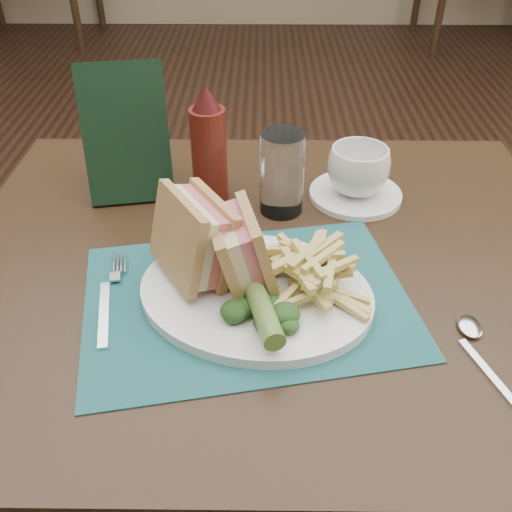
{
  "coord_description": "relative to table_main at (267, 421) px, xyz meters",
  "views": [
    {
      "loc": [
        -0.01,
        -1.14,
        1.24
      ],
      "look_at": [
        -0.02,
        -0.56,
        0.8
      ],
      "focal_mm": 40.0,
      "sensor_mm": 36.0,
      "label": 1
    }
  ],
  "objects": [
    {
      "name": "ketchup_bottle",
      "position": [
        -0.09,
        0.16,
        0.47
      ],
      "size": [
        0.07,
        0.07,
        0.19
      ],
      "primitive_type": null,
      "rotation": [
        0.0,
        0.0,
        0.37
      ],
      "color": "#51150D",
      "rests_on": "table_main"
    },
    {
      "name": "drinking_glass",
      "position": [
        0.02,
        0.12,
        0.44
      ],
      "size": [
        0.09,
        0.09,
        0.13
      ],
      "primitive_type": "cylinder",
      "rotation": [
        0.0,
        0.0,
        0.4
      ],
      "color": "silver",
      "rests_on": "table_main"
    },
    {
      "name": "coffee_cup",
      "position": [
        0.14,
        0.16,
        0.42
      ],
      "size": [
        0.14,
        0.14,
        0.08
      ],
      "primitive_type": "imported",
      "rotation": [
        0.0,
        0.0,
        0.82
      ],
      "color": "white",
      "rests_on": "saucer"
    },
    {
      "name": "check_presenter",
      "position": [
        -0.22,
        0.17,
        0.48
      ],
      "size": [
        0.14,
        0.1,
        0.21
      ],
      "primitive_type": "cube",
      "rotation": [
        -0.31,
        0.0,
        0.18
      ],
      "color": "black",
      "rests_on": "table_main"
    },
    {
      "name": "fries_pile",
      "position": [
        0.05,
        -0.08,
        0.42
      ],
      "size": [
        0.18,
        0.2,
        0.06
      ],
      "primitive_type": null,
      "color": "#CABA65",
      "rests_on": "plate"
    },
    {
      "name": "wall_back",
      "position": [
        0.0,
        4.0,
        -0.38
      ],
      "size": [
        6.0,
        0.0,
        6.0
      ],
      "primitive_type": "plane",
      "rotation": [
        1.57,
        0.0,
        0.0
      ],
      "color": "gray",
      "rests_on": "ground"
    },
    {
      "name": "spoon",
      "position": [
        0.24,
        -0.19,
        0.38
      ],
      "size": [
        0.08,
        0.15,
        0.01
      ],
      "primitive_type": null,
      "rotation": [
        0.0,
        0.0,
        0.32
      ],
      "color": "silver",
      "rests_on": "table_main"
    },
    {
      "name": "fork",
      "position": [
        -0.21,
        -0.1,
        0.38
      ],
      "size": [
        0.07,
        0.17,
        0.01
      ],
      "primitive_type": null,
      "rotation": [
        0.0,
        0.0,
        0.19
      ],
      "color": "silver",
      "rests_on": "placemat"
    },
    {
      "name": "sandwich_half_b",
      "position": [
        -0.06,
        -0.08,
        0.44
      ],
      "size": [
        0.1,
        0.12,
        0.1
      ],
      "primitive_type": null,
      "rotation": [
        0.0,
        -0.24,
        0.23
      ],
      "color": "tan",
      "rests_on": "plate"
    },
    {
      "name": "floor",
      "position": [
        0.0,
        0.5,
        -0.38
      ],
      "size": [
        7.0,
        7.0,
        0.0
      ],
      "primitive_type": "plane",
      "color": "black",
      "rests_on": "ground"
    },
    {
      "name": "sandwich_half_a",
      "position": [
        -0.12,
        -0.07,
        0.45
      ],
      "size": [
        0.13,
        0.14,
        0.12
      ],
      "primitive_type": null,
      "rotation": [
        0.0,
        0.24,
        0.55
      ],
      "color": "tan",
      "rests_on": "plate"
    },
    {
      "name": "pickle_spear",
      "position": [
        -0.01,
        -0.15,
        0.41
      ],
      "size": [
        0.05,
        0.12,
        0.03
      ],
      "primitive_type": "cylinder",
      "rotation": [
        1.54,
        0.0,
        0.25
      ],
      "color": "#4F702A",
      "rests_on": "plate"
    },
    {
      "name": "table_main",
      "position": [
        0.0,
        0.0,
        0.0
      ],
      "size": [
        0.9,
        0.75,
        0.75
      ],
      "primitive_type": null,
      "color": "black",
      "rests_on": "ground"
    },
    {
      "name": "kale_garnish",
      "position": [
        -0.01,
        -0.15,
        0.41
      ],
      "size": [
        0.11,
        0.08,
        0.03
      ],
      "primitive_type": null,
      "color": "#173513",
      "rests_on": "plate"
    },
    {
      "name": "plate",
      "position": [
        -0.02,
        -0.09,
        0.38
      ],
      "size": [
        0.35,
        0.31,
        0.01
      ],
      "primitive_type": null,
      "rotation": [
        0.0,
        0.0,
        -0.25
      ],
      "color": "white",
      "rests_on": "placemat"
    },
    {
      "name": "placemat",
      "position": [
        -0.03,
        -0.09,
        0.38
      ],
      "size": [
        0.46,
        0.37,
        0.0
      ],
      "primitive_type": "cube",
      "rotation": [
        0.0,
        0.0,
        0.19
      ],
      "color": "#1A5456",
      "rests_on": "table_main"
    },
    {
      "name": "saucer",
      "position": [
        0.14,
        0.16,
        0.38
      ],
      "size": [
        0.18,
        0.18,
        0.01
      ],
      "primitive_type": "cylinder",
      "rotation": [
        0.0,
        0.0,
        0.27
      ],
      "color": "white",
      "rests_on": "table_main"
    }
  ]
}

